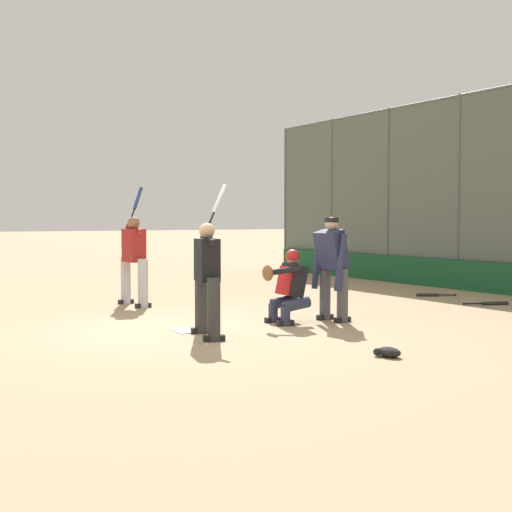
{
  "coord_description": "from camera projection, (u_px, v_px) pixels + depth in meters",
  "views": [
    {
      "loc": [
        -9.1,
        4.39,
        1.6
      ],
      "look_at": [
        -0.18,
        -1.0,
        1.05
      ],
      "focal_mm": 50.0,
      "sensor_mm": 36.0,
      "label": 1
    }
  ],
  "objects": [
    {
      "name": "batter_at_plate",
      "position": [
        207.0,
        275.0,
        9.57
      ],
      "size": [
        0.88,
        0.77,
        2.09
      ],
      "rotation": [
        0.0,
        0.0,
        -0.22
      ],
      "color": "#333333",
      "rests_on": "ground_plane"
    },
    {
      "name": "umpire_home",
      "position": [
        332.0,
        266.0,
        11.06
      ],
      "size": [
        0.65,
        0.45,
        1.62
      ],
      "rotation": [
        0.0,
        0.0,
        0.14
      ],
      "color": "#4C4C51",
      "rests_on": "ground_plane"
    },
    {
      "name": "ground_plane",
      "position": [
        189.0,
        331.0,
        10.13
      ],
      "size": [
        160.0,
        160.0,
        0.0
      ],
      "primitive_type": "plane",
      "color": "tan"
    },
    {
      "name": "spare_bat_near_backstop",
      "position": [
        492.0,
        303.0,
        13.15
      ],
      "size": [
        0.4,
        0.82,
        0.07
      ],
      "rotation": [
        0.0,
        0.0,
        4.3
      ],
      "color": "black",
      "rests_on": "ground_plane"
    },
    {
      "name": "catcher_behind_plate",
      "position": [
        288.0,
        285.0,
        10.82
      ],
      "size": [
        0.6,
        0.72,
        1.13
      ],
      "rotation": [
        0.0,
        0.0,
        -0.08
      ],
      "color": "#2D334C",
      "rests_on": "ground_plane"
    },
    {
      "name": "home_plate_marker",
      "position": [
        189.0,
        331.0,
        10.13
      ],
      "size": [
        0.43,
        0.43,
        0.01
      ],
      "primitive_type": "cube",
      "color": "white",
      "rests_on": "ground_plane"
    },
    {
      "name": "batter_on_deck",
      "position": [
        134.0,
        257.0,
        13.03
      ],
      "size": [
        1.07,
        0.6,
        2.2
      ],
      "rotation": [
        0.0,
        0.0,
        0.07
      ],
      "color": "#B7B7BC",
      "rests_on": "ground_plane"
    },
    {
      "name": "fielding_glove_on_dirt",
      "position": [
        388.0,
        352.0,
        8.22
      ],
      "size": [
        0.32,
        0.25,
        0.12
      ],
      "color": "black",
      "rests_on": "ground_plane"
    },
    {
      "name": "spare_bat_third_base_side",
      "position": [
        431.0,
        295.0,
        14.61
      ],
      "size": [
        0.49,
        0.7,
        0.07
      ],
      "rotation": [
        0.0,
        0.0,
        0.98
      ],
      "color": "black",
      "rests_on": "ground_plane"
    }
  ]
}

